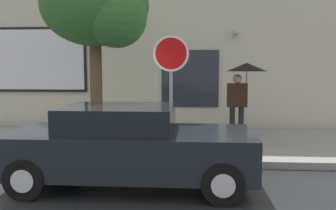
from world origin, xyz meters
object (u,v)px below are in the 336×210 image
at_px(pedestrian_with_umbrella, 243,78).
at_px(stop_sign, 171,71).
at_px(parked_car, 129,146).
at_px(street_tree, 99,9).

distance_m(pedestrian_with_umbrella, stop_sign, 2.49).
relative_size(parked_car, pedestrian_with_umbrella, 2.03).
bearing_deg(parked_car, pedestrian_with_umbrella, 55.00).
bearing_deg(street_tree, parked_car, -64.83).
xyz_separation_m(street_tree, stop_sign, (1.72, -0.73, -1.44)).
relative_size(street_tree, stop_sign, 1.68).
height_order(street_tree, stop_sign, street_tree).
distance_m(parked_car, street_tree, 3.76).
relative_size(parked_car, street_tree, 0.95).
distance_m(pedestrian_with_umbrella, street_tree, 3.97).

